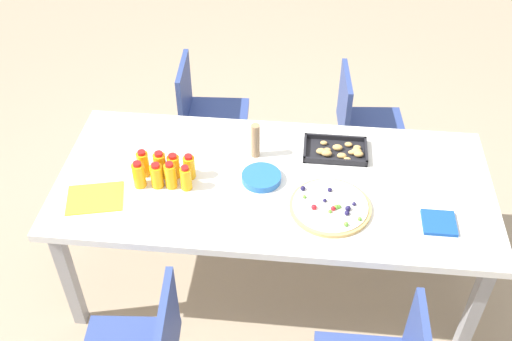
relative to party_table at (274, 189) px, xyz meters
name	(u,v)px	position (x,y,z in m)	size (l,w,h in m)	color
ground_plane	(271,275)	(0.00, 0.00, -0.67)	(12.00, 12.00, 0.00)	tan
party_table	(274,189)	(0.00, 0.00, 0.00)	(2.11, 0.95, 0.73)	white
chair_far_right	(361,122)	(0.48, 0.84, -0.17)	(0.43, 0.43, 0.83)	#33478C
chair_far_left	(205,111)	(-0.50, 0.85, -0.17)	(0.42, 0.42, 0.83)	#33478C
juice_bottle_0	(139,175)	(-0.64, -0.10, 0.13)	(0.06, 0.06, 0.14)	#FAAD14
juice_bottle_1	(157,176)	(-0.55, -0.10, 0.12)	(0.06, 0.06, 0.14)	#F9AC14
juice_bottle_2	(171,176)	(-0.49, -0.09, 0.13)	(0.06, 0.06, 0.15)	#F9AE14
juice_bottle_3	(186,178)	(-0.41, -0.10, 0.12)	(0.05, 0.05, 0.13)	#F9AC14
juice_bottle_4	(143,164)	(-0.64, -0.02, 0.13)	(0.06, 0.06, 0.14)	#FAAD14
juice_bottle_5	(160,165)	(-0.55, -0.03, 0.13)	(0.06, 0.06, 0.15)	#F9AC14
juice_bottle_6	(174,166)	(-0.49, -0.02, 0.12)	(0.06, 0.06, 0.13)	#F9AD14
juice_bottle_7	(189,167)	(-0.41, -0.02, 0.12)	(0.06, 0.06, 0.14)	#FAAC14
fruit_pizza	(330,207)	(0.27, -0.17, 0.07)	(0.38, 0.38, 0.05)	tan
snack_tray	(337,151)	(0.30, 0.24, 0.07)	(0.32, 0.21, 0.04)	black
plate_stack	(261,178)	(-0.06, -0.01, 0.08)	(0.19, 0.19, 0.03)	blue
napkin_stack	(439,223)	(0.76, -0.22, 0.07)	(0.15, 0.15, 0.02)	#194CA5
cardboard_tube	(255,141)	(-0.11, 0.18, 0.16)	(0.04, 0.04, 0.19)	#9E7A56
paper_folder	(95,198)	(-0.83, -0.21, 0.06)	(0.26, 0.20, 0.01)	yellow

